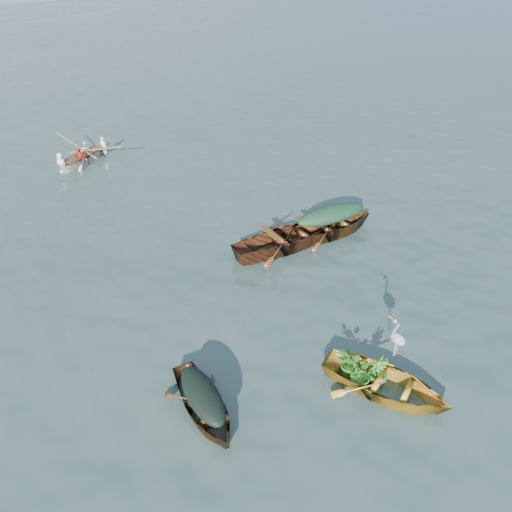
{
  "coord_description": "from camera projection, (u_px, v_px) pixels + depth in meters",
  "views": [
    {
      "loc": [
        -7.23,
        -8.21,
        8.42
      ],
      "look_at": [
        -0.87,
        1.88,
        0.5
      ],
      "focal_mm": 35.0,
      "sensor_mm": 36.0,
      "label": 1
    }
  ],
  "objects": [
    {
      "name": "ground",
      "position": [
        319.0,
        294.0,
        13.65
      ],
      "size": [
        140.0,
        140.0,
        0.0
      ],
      "primitive_type": "plane",
      "color": "#324641",
      "rests_on": "ground"
    },
    {
      "name": "green_tarp_cover",
      "position": [
        331.0,
        214.0,
        15.79
      ],
      "size": [
        2.55,
        0.95,
        0.52
      ],
      "primitive_type": "ellipsoid",
      "rotation": [
        0.0,
        0.0,
        1.5
      ],
      "color": "#163520",
      "rests_on": "green_tarp_boat"
    },
    {
      "name": "yellow_dinghy",
      "position": [
        384.0,
        392.0,
        10.78
      ],
      "size": [
        2.88,
        3.75,
        0.95
      ],
      "primitive_type": "imported",
      "rotation": [
        0.0,
        0.0,
        0.46
      ],
      "color": "#BD7D24",
      "rests_on": "ground"
    },
    {
      "name": "open_wooden_boat",
      "position": [
        286.0,
        248.0,
        15.59
      ],
      "size": [
        5.05,
        1.8,
        1.2
      ],
      "primitive_type": "imported",
      "rotation": [
        0.0,
        0.0,
        1.52
      ],
      "color": "#592F16",
      "rests_on": "ground"
    },
    {
      "name": "heron",
      "position": [
        397.0,
        344.0,
        10.67
      ],
      "size": [
        0.43,
        0.48,
        0.92
      ],
      "primitive_type": null,
      "rotation": [
        0.0,
        0.0,
        0.46
      ],
      "color": "#989BA0",
      "rests_on": "yellow_dinghy"
    },
    {
      "name": "green_tarp_boat",
      "position": [
        329.0,
        235.0,
        16.24
      ],
      "size": [
        4.64,
        1.73,
        1.07
      ],
      "primitive_type": "imported",
      "rotation": [
        0.0,
        0.0,
        1.5
      ],
      "color": "#563114",
      "rests_on": "ground"
    },
    {
      "name": "dark_covered_boat",
      "position": [
        204.0,
        412.0,
        10.34
      ],
      "size": [
        1.37,
        3.22,
        0.75
      ],
      "primitive_type": "imported",
      "rotation": [
        0.0,
        0.0,
        -0.06
      ],
      "color": "#4E2B12",
      "rests_on": "ground"
    },
    {
      "name": "rowed_boat",
      "position": [
        85.0,
        163.0,
        21.21
      ],
      "size": [
        3.63,
        2.78,
        0.82
      ],
      "primitive_type": "imported",
      "rotation": [
        0.0,
        0.0,
        2.11
      ],
      "color": "white",
      "rests_on": "ground"
    },
    {
      "name": "dinghy_weeds",
      "position": [
        365.0,
        356.0,
        10.61
      ],
      "size": [
        1.03,
        1.12,
        0.6
      ],
      "primitive_type": "imported",
      "rotation": [
        0.0,
        0.0,
        0.46
      ],
      "color": "#1F701D",
      "rests_on": "yellow_dinghy"
    },
    {
      "name": "rowers",
      "position": [
        81.0,
        145.0,
        20.77
      ],
      "size": [
        2.65,
        2.13,
        0.76
      ],
      "primitive_type": "imported",
      "rotation": [
        0.0,
        0.0,
        2.11
      ],
      "color": "silver",
      "rests_on": "rowed_boat"
    },
    {
      "name": "oars",
      "position": [
        83.0,
        153.0,
        20.97
      ],
      "size": [
        1.86,
        2.54,
        0.06
      ],
      "primitive_type": null,
      "rotation": [
        0.0,
        0.0,
        2.11
      ],
      "color": "olive",
      "rests_on": "rowed_boat"
    },
    {
      "name": "dark_tarp_cover",
      "position": [
        202.0,
        393.0,
        10.02
      ],
      "size": [
        0.75,
        1.77,
        0.4
      ],
      "primitive_type": "ellipsoid",
      "rotation": [
        0.0,
        0.0,
        -0.06
      ],
      "color": "black",
      "rests_on": "dark_covered_boat"
    },
    {
      "name": "thwart_benches",
      "position": [
        287.0,
        231.0,
        15.25
      ],
      "size": [
        2.53,
        1.05,
        0.04
      ],
      "primitive_type": null,
      "rotation": [
        0.0,
        0.0,
        1.52
      ],
      "color": "#4B2B11",
      "rests_on": "open_wooden_boat"
    }
  ]
}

